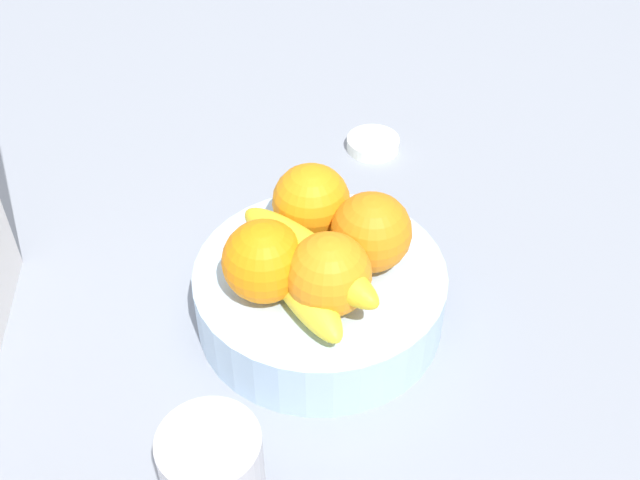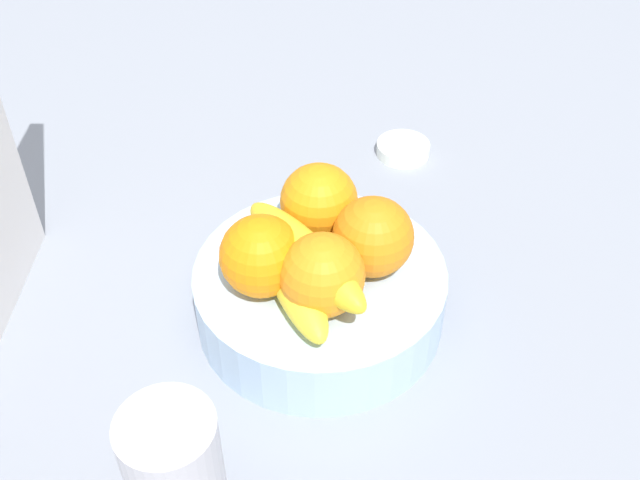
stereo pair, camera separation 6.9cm
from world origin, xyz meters
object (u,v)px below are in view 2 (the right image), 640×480
(fruit_bowl, at_px, (320,294))
(orange_front_right, at_px, (319,202))
(banana_bunch, at_px, (296,265))
(orange_front_left, at_px, (373,237))
(orange_center, at_px, (261,256))
(orange_back_left, at_px, (322,275))
(jar_lid, at_px, (403,149))

(fruit_bowl, xyz_separation_m, orange_front_right, (0.06, 0.00, 0.07))
(orange_front_right, relative_size, banana_bunch, 0.44)
(orange_front_left, height_order, orange_center, same)
(orange_center, relative_size, banana_bunch, 0.44)
(orange_front_left, distance_m, orange_back_left, 0.07)
(jar_lid, bearing_deg, fruit_bowl, 161.43)
(jar_lid, bearing_deg, orange_front_right, 156.42)
(fruit_bowl, distance_m, orange_back_left, 0.08)
(fruit_bowl, relative_size, jar_lid, 3.63)
(fruit_bowl, bearing_deg, orange_front_right, 3.16)
(orange_front_right, bearing_deg, orange_back_left, -176.15)
(orange_front_right, bearing_deg, fruit_bowl, -176.84)
(orange_center, xyz_separation_m, jar_lid, (0.30, -0.15, -0.09))
(jar_lid, bearing_deg, orange_center, 154.17)
(orange_front_left, bearing_deg, orange_front_right, 46.52)
(orange_front_right, height_order, orange_center, same)
(orange_front_left, distance_m, banana_bunch, 0.08)
(fruit_bowl, relative_size, banana_bunch, 1.41)
(orange_center, distance_m, banana_bunch, 0.03)
(orange_back_left, height_order, banana_bunch, orange_back_left)
(orange_center, bearing_deg, fruit_bowl, -67.62)
(orange_front_right, xyz_separation_m, banana_bunch, (-0.08, 0.02, -0.01))
(orange_center, bearing_deg, orange_front_left, -73.55)
(banana_bunch, height_order, jar_lid, banana_bunch)
(orange_front_right, xyz_separation_m, jar_lid, (0.22, -0.10, -0.09))
(fruit_bowl, height_order, orange_center, orange_center)
(fruit_bowl, bearing_deg, orange_center, 112.38)
(orange_front_left, bearing_deg, orange_back_left, 139.01)
(orange_center, height_order, jar_lid, orange_center)
(fruit_bowl, bearing_deg, banana_bunch, 138.98)
(fruit_bowl, relative_size, orange_front_right, 3.18)
(orange_back_left, bearing_deg, orange_front_right, 3.85)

